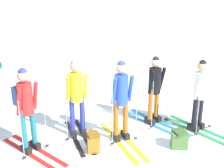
% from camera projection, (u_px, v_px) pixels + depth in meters
% --- Properties ---
extents(ground_plane, '(400.00, 400.00, 0.00)m').
position_uv_depth(ground_plane, '(109.00, 136.00, 6.67)').
color(ground_plane, white).
extents(skier_in_red, '(1.13, 1.65, 1.74)m').
position_uv_depth(skier_in_red, '(26.00, 106.00, 5.80)').
color(skier_in_red, red).
rests_on(skier_in_red, ground).
extents(skier_in_yellow, '(0.61, 1.55, 1.73)m').
position_uv_depth(skier_in_yellow, '(76.00, 94.00, 6.38)').
color(skier_in_yellow, black).
rests_on(skier_in_yellow, ground).
extents(skier_in_blue, '(0.61, 1.78, 1.75)m').
position_uv_depth(skier_in_blue, '(121.00, 98.00, 6.20)').
color(skier_in_blue, yellow).
rests_on(skier_in_blue, ground).
extents(skier_in_black, '(1.00, 1.76, 1.62)m').
position_uv_depth(skier_in_black, '(155.00, 88.00, 6.93)').
color(skier_in_black, '#1E84D1').
rests_on(skier_in_black, ground).
extents(skier_in_white, '(0.95, 1.78, 1.64)m').
position_uv_depth(skier_in_white, '(200.00, 94.00, 6.62)').
color(skier_in_white, green).
rests_on(skier_in_white, ground).
extents(backpack_on_snow_front, '(0.39, 0.34, 0.38)m').
position_uv_depth(backpack_on_snow_front, '(179.00, 139.00, 6.18)').
color(backpack_on_snow_front, '#4C7238').
rests_on(backpack_on_snow_front, ground).
extents(backpack_on_snow_beside, '(0.30, 0.36, 0.38)m').
position_uv_depth(backpack_on_snow_beside, '(93.00, 142.00, 6.09)').
color(backpack_on_snow_beside, '#99661E').
rests_on(backpack_on_snow_beside, ground).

